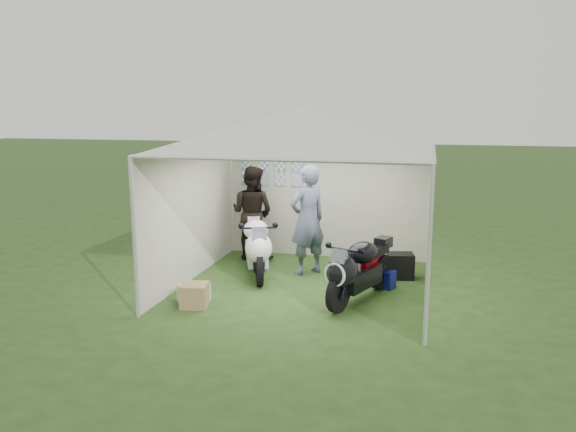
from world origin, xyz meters
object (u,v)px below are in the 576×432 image
at_px(canopy_tent, 306,132).
at_px(equipment_box, 400,266).
at_px(motorcycle_white, 257,245).
at_px(crate_1, 194,295).
at_px(crate_0, 194,292).
at_px(paddock_stand, 383,279).
at_px(person_dark_jacket, 252,213).
at_px(motorcycle_black, 358,268).
at_px(person_blue_jacket, 308,220).

relative_size(canopy_tent, equipment_box, 12.70).
xyz_separation_m(motorcycle_white, crate_1, (-0.43, -1.77, -0.39)).
bearing_deg(crate_0, paddock_stand, 26.93).
relative_size(person_dark_jacket, crate_1, 4.72).
distance_m(motorcycle_white, motorcycle_black, 2.15).
bearing_deg(motorcycle_white, paddock_stand, -24.70).
relative_size(canopy_tent, motorcycle_white, 2.88).
distance_m(motorcycle_white, paddock_stand, 2.29).
xyz_separation_m(paddock_stand, crate_1, (-2.68, -1.64, 0.03)).
relative_size(canopy_tent, crate_1, 14.45).
xyz_separation_m(paddock_stand, equipment_box, (0.26, 0.60, 0.08)).
relative_size(person_blue_jacket, crate_1, 5.06).
relative_size(canopy_tent, person_blue_jacket, 2.86).
distance_m(motorcycle_white, crate_1, 1.87).
distance_m(motorcycle_white, person_dark_jacket, 1.23).
distance_m(motorcycle_black, person_dark_jacket, 3.14).
bearing_deg(crate_1, canopy_tent, 45.47).
distance_m(crate_0, crate_1, 0.25).
bearing_deg(crate_0, equipment_box, 33.46).
distance_m(canopy_tent, motorcycle_white, 2.26).
bearing_deg(equipment_box, canopy_tent, -152.13).
xyz_separation_m(canopy_tent, paddock_stand, (1.28, 0.22, -2.43)).
bearing_deg(motorcycle_black, paddock_stand, 90.00).
height_order(equipment_box, crate_0, equipment_box).
bearing_deg(person_dark_jacket, motorcycle_white, 124.13).
bearing_deg(crate_0, person_dark_jacket, 87.59).
distance_m(person_blue_jacket, equipment_box, 1.83).
relative_size(person_dark_jacket, person_blue_jacket, 0.93).
xyz_separation_m(person_blue_jacket, equipment_box, (1.65, 0.11, -0.77)).
relative_size(paddock_stand, person_blue_jacket, 0.20).
bearing_deg(crate_1, person_blue_jacket, 58.90).
bearing_deg(person_blue_jacket, canopy_tent, 52.49).
bearing_deg(motorcycle_white, person_dark_jacket, 90.25).
bearing_deg(person_dark_jacket, crate_0, 100.28).
xyz_separation_m(paddock_stand, person_blue_jacket, (-1.40, 0.49, 0.84)).
bearing_deg(paddock_stand, equipment_box, 66.68).
bearing_deg(canopy_tent, person_dark_jacket, 133.78).
bearing_deg(paddock_stand, canopy_tent, -170.32).
bearing_deg(canopy_tent, motorcycle_black, -32.02).
relative_size(person_blue_jacket, crate_0, 4.81).
bearing_deg(motorcycle_black, motorcycle_white, 175.01).
bearing_deg(paddock_stand, motorcycle_black, -111.50).
relative_size(motorcycle_white, motorcycle_black, 1.06).
height_order(motorcycle_white, crate_1, motorcycle_white).
relative_size(person_blue_jacket, equipment_box, 4.44).
bearing_deg(paddock_stand, crate_1, -148.58).
relative_size(motorcycle_white, equipment_box, 4.40).
height_order(motorcycle_white, person_blue_jacket, person_blue_jacket).
relative_size(motorcycle_white, crate_1, 5.01).
distance_m(motorcycle_black, person_blue_jacket, 1.75).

